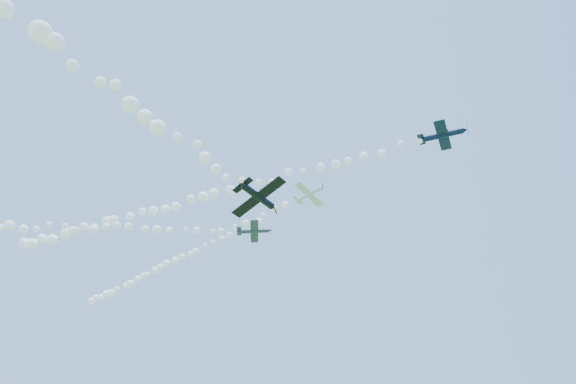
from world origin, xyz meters
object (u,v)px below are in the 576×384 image
(plane_white, at_px, (309,194))
(plane_black, at_px, (258,197))
(plane_navy, at_px, (443,135))
(plane_grey, at_px, (254,231))

(plane_white, distance_m, plane_black, 26.98)
(plane_navy, relative_size, plane_black, 1.07)
(plane_navy, xyz_separation_m, plane_black, (-23.05, -13.24, -13.90))
(plane_navy, relative_size, plane_grey, 1.18)
(plane_navy, xyz_separation_m, plane_grey, (-33.38, 9.21, -4.92))
(plane_white, bearing_deg, plane_grey, -155.92)
(plane_white, bearing_deg, plane_black, -66.58)
(plane_white, height_order, plane_black, plane_white)
(plane_grey, height_order, plane_black, plane_grey)
(plane_white, distance_m, plane_grey, 11.58)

